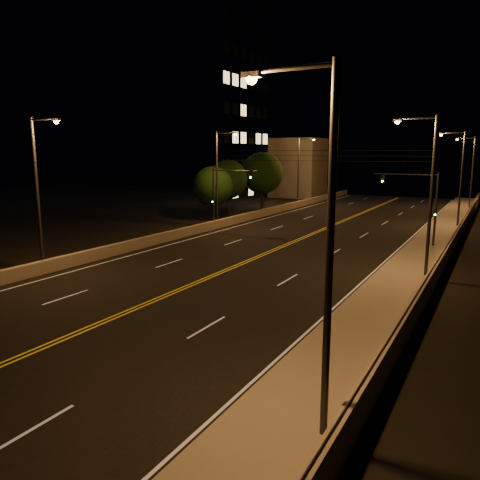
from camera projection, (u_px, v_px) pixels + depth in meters
The scene contains 22 objects.
road at pixel (228, 269), 31.03m from camera, with size 18.00×120.00×0.02m, color black.
sidewalk at pixel (396, 290), 25.84m from camera, with size 3.60×120.00×0.30m, color gray.
curb at pixel (363, 287), 26.75m from camera, with size 0.14×120.00×0.15m, color gray.
parapet_wall at pixel (429, 283), 24.94m from camera, with size 0.30×120.00×1.00m, color #A29687.
jersey_barrier at pixel (118, 249), 35.66m from camera, with size 0.45×120.00×0.84m, color #A29687.
distant_building_left at pixel (298, 168), 81.87m from camera, with size 8.00×8.00×10.13m, color slate.
parapet_rail at pixel (430, 273), 24.84m from camera, with size 0.06×0.06×120.00m, color black.
lane_markings at pixel (228, 269), 30.97m from camera, with size 17.32×116.00×0.00m.
streetlight_0 at pixel (320, 235), 11.56m from camera, with size 2.55×0.28×9.76m.
streetlight_1 at pixel (427, 188), 27.65m from camera, with size 2.55×0.28×9.76m.
streetlight_2 at pixel (459, 173), 47.04m from camera, with size 2.55×0.28×9.76m.
streetlight_3 at pixel (470, 168), 62.99m from camera, with size 2.55×0.28×9.76m.
streetlight_4 at pixel (40, 186), 29.26m from camera, with size 2.55×0.28×9.76m.
streetlight_5 at pixel (219, 173), 47.68m from camera, with size 2.55×0.28×9.76m.
streetlight_6 at pixel (300, 167), 66.58m from camera, with size 2.55×0.28×9.76m.
traffic_signal_right at pixel (423, 201), 37.33m from camera, with size 5.11×0.31×6.12m.
traffic_signal_left at pixel (222, 191), 46.33m from camera, with size 5.11×0.31×6.12m.
overhead_wires at pixel (287, 156), 37.84m from camera, with size 22.00×0.03×0.83m.
building_tower at pixel (181, 101), 74.00m from camera, with size 24.00×15.00×32.50m.
tree_0 at pixel (213, 186), 53.04m from camera, with size 4.54×4.54×6.16m.
tree_1 at pixel (228, 179), 60.24m from camera, with size 5.01×5.01×6.79m.
tree_2 at pixel (262, 173), 64.49m from camera, with size 5.74×5.74×7.78m.
Camera 1 is at (15.34, -5.97, 7.61)m, focal length 35.00 mm.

